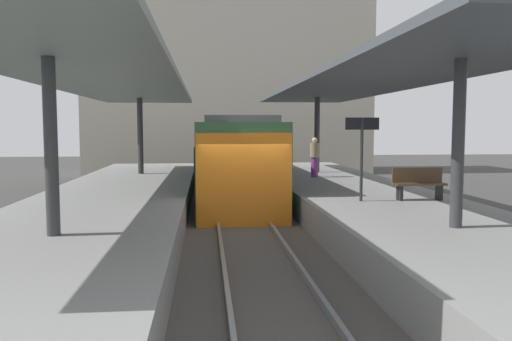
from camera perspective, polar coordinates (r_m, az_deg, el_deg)
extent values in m
plane|color=#383835|center=(14.68, -1.41, -6.78)|extent=(80.00, 80.00, 0.00)
cube|color=gray|center=(14.81, -16.30, -4.91)|extent=(4.40, 28.00, 1.00)
cube|color=gray|center=(15.34, 12.93, -4.51)|extent=(4.40, 28.00, 1.00)
cube|color=#4C4742|center=(14.66, -1.42, -6.40)|extent=(3.20, 28.00, 0.20)
cube|color=slate|center=(14.60, -4.25, -5.78)|extent=(0.08, 28.00, 0.14)
cube|color=slate|center=(14.70, 1.40, -5.70)|extent=(0.08, 28.00, 0.14)
cube|color=#2D5633|center=(20.26, -2.64, 1.11)|extent=(2.70, 12.37, 2.90)
cube|color=orange|center=(14.09, -1.31, -1.10)|extent=(2.65, 0.08, 2.60)
cube|color=black|center=(20.21, -6.53, 2.07)|extent=(0.04, 11.38, 0.76)
cube|color=black|center=(20.35, 1.21, 2.12)|extent=(0.04, 11.38, 0.76)
cube|color=#515156|center=(20.22, -2.65, 5.50)|extent=(2.16, 11.75, 0.20)
cylinder|color=#333335|center=(9.85, -21.85, 2.43)|extent=(0.24, 0.24, 3.19)
cylinder|color=#333335|center=(22.22, -12.76, 3.76)|extent=(0.24, 0.24, 3.19)
cube|color=slate|center=(16.04, -15.68, 9.35)|extent=(4.18, 21.00, 0.16)
cylinder|color=#333335|center=(10.63, 21.57, 2.75)|extent=(0.24, 0.24, 3.25)
cylinder|color=#333335|center=(22.58, 6.80, 3.93)|extent=(0.24, 0.24, 3.25)
cube|color=#3D4247|center=(16.54, 11.62, 9.50)|extent=(4.18, 21.00, 0.16)
cube|color=black|center=(14.28, 15.68, -2.41)|extent=(0.08, 0.32, 0.40)
cube|color=black|center=(14.71, 19.68, -2.30)|extent=(0.08, 0.32, 0.40)
cube|color=#4C3823|center=(14.46, 17.73, -1.45)|extent=(1.40, 0.40, 0.06)
cube|color=#4C3823|center=(14.60, 17.48, -0.48)|extent=(1.40, 0.06, 0.40)
cylinder|color=#262628|center=(13.79, 11.66, 1.18)|extent=(0.08, 0.08, 2.20)
cube|color=black|center=(13.77, 11.73, 5.13)|extent=(0.90, 0.06, 0.32)
cylinder|color=#7A337A|center=(20.30, 6.52, 0.37)|extent=(0.28, 0.28, 0.79)
cylinder|color=#998460|center=(20.26, 6.54, 2.27)|extent=(0.36, 0.36, 0.56)
sphere|color=beige|center=(20.25, 6.55, 3.36)|extent=(0.22, 0.22, 0.22)
cube|color=#A89E8E|center=(34.48, -3.09, 9.01)|extent=(18.00, 6.00, 11.00)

